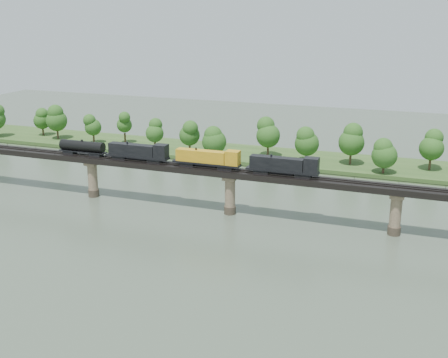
% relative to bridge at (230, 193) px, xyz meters
% --- Properties ---
extents(ground, '(400.00, 400.00, 0.00)m').
position_rel_bridge_xyz_m(ground, '(0.00, -30.00, -5.46)').
color(ground, '#3A4839').
rests_on(ground, ground).
extents(far_bank, '(300.00, 24.00, 1.60)m').
position_rel_bridge_xyz_m(far_bank, '(0.00, 55.00, -4.66)').
color(far_bank, '#2D4B1E').
rests_on(far_bank, ground).
extents(bridge, '(236.00, 30.00, 11.50)m').
position_rel_bridge_xyz_m(bridge, '(0.00, 0.00, 0.00)').
color(bridge, '#473A2D').
rests_on(bridge, ground).
extents(bridge_superstructure, '(220.00, 4.90, 0.75)m').
position_rel_bridge_xyz_m(bridge_superstructure, '(0.00, 0.00, 6.33)').
color(bridge_superstructure, black).
rests_on(bridge_superstructure, bridge).
extents(far_treeline, '(289.06, 17.54, 13.60)m').
position_rel_bridge_xyz_m(far_treeline, '(-8.21, 50.52, 3.37)').
color(far_treeline, '#382619').
rests_on(far_treeline, far_bank).
extents(freight_train, '(71.67, 2.79, 4.93)m').
position_rel_bridge_xyz_m(freight_train, '(-12.65, 0.00, 8.40)').
color(freight_train, black).
rests_on(freight_train, bridge).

